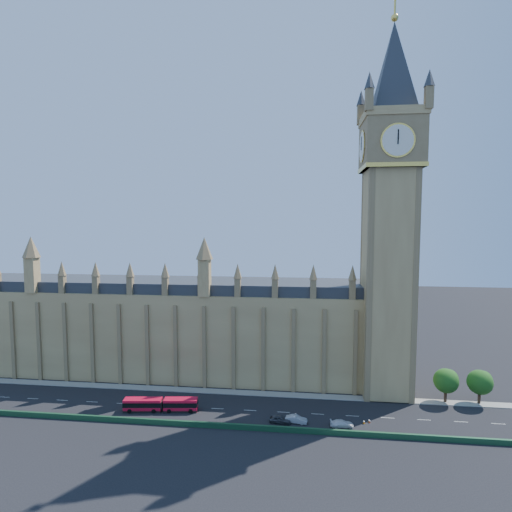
# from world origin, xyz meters

# --- Properties ---
(ground) EXTENTS (400.00, 400.00, 0.00)m
(ground) POSITION_xyz_m (0.00, 0.00, 0.00)
(ground) COLOR black
(ground) RESTS_ON ground
(palace_westminster) EXTENTS (120.00, 20.00, 28.00)m
(palace_westminster) POSITION_xyz_m (-25.00, 22.00, 13.86)
(palace_westminster) COLOR #A17F4E
(palace_westminster) RESTS_ON ground
(elizabeth_tower) EXTENTS (20.59, 20.59, 105.00)m
(elizabeth_tower) POSITION_xyz_m (38.00, 13.99, 54.56)
(elizabeth_tower) COLOR #A17F4E
(elizabeth_tower) RESTS_ON ground
(bridge_parapet) EXTENTS (160.00, 0.60, 1.20)m
(bridge_parapet) POSITION_xyz_m (0.00, -9.00, 0.60)
(bridge_parapet) COLOR #1E4C2D
(bridge_parapet) RESTS_ON ground
(kerb_north) EXTENTS (160.00, 3.00, 0.16)m
(kerb_north) POSITION_xyz_m (0.00, 9.50, 0.08)
(kerb_north) COLOR gray
(kerb_north) RESTS_ON ground
(tree_east_near) EXTENTS (6.00, 6.00, 8.50)m
(tree_east_near) POSITION_xyz_m (52.22, 10.08, 5.64)
(tree_east_near) COLOR #382619
(tree_east_near) RESTS_ON ground
(tree_east_far) EXTENTS (6.00, 6.00, 8.50)m
(tree_east_far) POSITION_xyz_m (60.22, 10.08, 5.64)
(tree_east_far) COLOR #382619
(tree_east_far) RESTS_ON ground
(red_bus) EXTENTS (17.67, 4.53, 2.97)m
(red_bus) POSITION_xyz_m (-17.16, -2.64, 1.57)
(red_bus) COLOR red
(red_bus) RESTS_ON ground
(car_grey) EXTENTS (4.97, 2.40, 1.64)m
(car_grey) POSITION_xyz_m (11.43, -5.16, 0.82)
(car_grey) COLOR #3C3E43
(car_grey) RESTS_ON ground
(car_silver) EXTENTS (5.03, 2.34, 1.60)m
(car_silver) POSITION_xyz_m (15.07, -4.68, 0.80)
(car_silver) COLOR #B0B3B9
(car_silver) RESTS_ON ground
(car_white) EXTENTS (5.31, 2.67, 1.48)m
(car_white) POSITION_xyz_m (25.07, -5.36, 0.74)
(car_white) COLOR silver
(car_white) RESTS_ON ground
(cone_a) EXTENTS (0.51, 0.51, 0.63)m
(cone_a) POSITION_xyz_m (31.44, -2.75, 0.31)
(cone_a) COLOR black
(cone_a) RESTS_ON ground
(cone_b) EXTENTS (0.49, 0.49, 0.79)m
(cone_b) POSITION_xyz_m (30.14, -3.33, 0.39)
(cone_b) COLOR black
(cone_b) RESTS_ON ground
(cone_c) EXTENTS (0.54, 0.54, 0.65)m
(cone_c) POSITION_xyz_m (14.88, -1.28, 0.32)
(cone_c) COLOR black
(cone_c) RESTS_ON ground
(cone_d) EXTENTS (0.58, 0.58, 0.72)m
(cone_d) POSITION_xyz_m (31.40, -2.63, 0.36)
(cone_d) COLOR black
(cone_d) RESTS_ON ground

